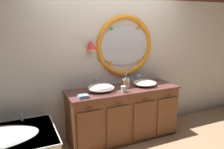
% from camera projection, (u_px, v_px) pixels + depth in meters
% --- Properties ---
extents(ground_plane, '(14.00, 14.00, 0.00)m').
position_uv_depth(ground_plane, '(125.00, 145.00, 3.54)').
color(ground_plane, tan).
extents(back_wall_assembly, '(6.40, 0.26, 2.60)m').
position_uv_depth(back_wall_assembly, '(111.00, 57.00, 3.76)').
color(back_wall_assembly, silver).
rests_on(back_wall_assembly, ground_plane).
extents(vanity_counter, '(1.83, 0.63, 0.86)m').
position_uv_depth(vanity_counter, '(123.00, 113.00, 3.70)').
color(vanity_counter, brown).
rests_on(vanity_counter, ground_plane).
extents(sink_basin_left, '(0.41, 0.41, 0.13)m').
position_uv_depth(sink_basin_left, '(101.00, 88.00, 3.41)').
color(sink_basin_left, white).
rests_on(sink_basin_left, vanity_counter).
extents(sink_basin_right, '(0.39, 0.39, 0.10)m').
position_uv_depth(sink_basin_right, '(145.00, 83.00, 3.73)').
color(sink_basin_right, white).
rests_on(sink_basin_right, vanity_counter).
extents(faucet_set_left, '(0.21, 0.13, 0.18)m').
position_uv_depth(faucet_set_left, '(96.00, 84.00, 3.62)').
color(faucet_set_left, silver).
rests_on(faucet_set_left, vanity_counter).
extents(faucet_set_right, '(0.23, 0.14, 0.15)m').
position_uv_depth(faucet_set_right, '(138.00, 79.00, 3.93)').
color(faucet_set_right, silver).
rests_on(faucet_set_right, vanity_counter).
extents(toothbrush_holder_left, '(0.09, 0.09, 0.22)m').
position_uv_depth(toothbrush_holder_left, '(124.00, 89.00, 3.39)').
color(toothbrush_holder_left, silver).
rests_on(toothbrush_holder_left, vanity_counter).
extents(toothbrush_holder_right, '(0.09, 0.09, 0.22)m').
position_uv_depth(toothbrush_holder_right, '(126.00, 81.00, 3.79)').
color(toothbrush_holder_right, white).
rests_on(toothbrush_holder_right, vanity_counter).
extents(soap_dispenser, '(0.07, 0.07, 0.17)m').
position_uv_depth(soap_dispenser, '(128.00, 83.00, 3.61)').
color(soap_dispenser, '#EFE5C6').
rests_on(soap_dispenser, vanity_counter).
extents(folded_hand_towel, '(0.15, 0.12, 0.05)m').
position_uv_depth(folded_hand_towel, '(83.00, 97.00, 3.14)').
color(folded_hand_towel, '#7593A8').
rests_on(folded_hand_towel, vanity_counter).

